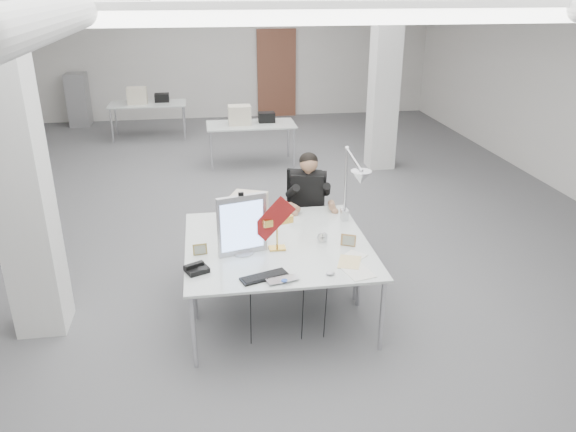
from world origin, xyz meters
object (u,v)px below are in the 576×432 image
object	(u,v)px
seated_person	(308,189)
beige_monitor	(248,210)
desk_main	(284,265)
laptop	(284,282)
architect_lamp	(352,186)
office_chair	(307,213)
monitor	(242,225)
bankers_lamp	(277,234)
desk_phone	(197,269)

from	to	relation	value
seated_person	beige_monitor	size ratio (longest dim) A/B	2.63
beige_monitor	desk_main	bearing A→B (deg)	-53.19
desk_main	laptop	size ratio (longest dim) A/B	6.39
beige_monitor	architect_lamp	world-z (taller)	architect_lamp
office_chair	beige_monitor	xyz separation A→B (m)	(-0.76, -0.64, 0.34)
office_chair	seated_person	bearing A→B (deg)	-72.81
monitor	bankers_lamp	size ratio (longest dim) A/B	1.81
architect_lamp	desk_phone	bearing A→B (deg)	-149.25
desk_main	beige_monitor	size ratio (longest dim) A/B	5.08
bankers_lamp	office_chair	bearing A→B (deg)	49.72
bankers_lamp	architect_lamp	xyz separation A→B (m)	(0.82, 0.36, 0.32)
monitor	beige_monitor	world-z (taller)	monitor
office_chair	bankers_lamp	distance (m)	1.42
bankers_lamp	architect_lamp	distance (m)	0.95
laptop	bankers_lamp	xyz separation A→B (m)	(0.03, 0.67, 0.15)
desk_main	beige_monitor	distance (m)	0.99
architect_lamp	monitor	bearing A→B (deg)	-154.07
monitor	laptop	xyz separation A→B (m)	(0.31, -0.63, -0.28)
seated_person	architect_lamp	distance (m)	0.97
desk_main	laptop	world-z (taller)	laptop
seated_person	monitor	size ratio (longest dim) A/B	1.58
monitor	laptop	distance (m)	0.76
laptop	desk_phone	distance (m)	0.81
office_chair	bankers_lamp	xyz separation A→B (m)	(-0.53, -1.27, 0.34)
desk_main	office_chair	size ratio (longest dim) A/B	1.55
seated_person	monitor	distance (m)	1.54
desk_main	seated_person	distance (m)	1.63
bankers_lamp	architect_lamp	bearing A→B (deg)	6.08
office_chair	desk_main	bearing A→B (deg)	-90.88
monitor	laptop	bearing A→B (deg)	-78.55
office_chair	monitor	bearing A→B (deg)	-106.39
laptop	desk_phone	size ratio (longest dim) A/B	1.49
monitor	laptop	size ratio (longest dim) A/B	2.09
seated_person	desk_phone	bearing A→B (deg)	-112.67
desk_phone	beige_monitor	world-z (taller)	beige_monitor
monitor	bankers_lamp	world-z (taller)	monitor
seated_person	laptop	xyz separation A→B (m)	(-0.56, -1.89, -0.13)
desk_phone	desk_main	bearing A→B (deg)	-21.79
desk_phone	beige_monitor	bearing A→B (deg)	36.82
laptop	architect_lamp	xyz separation A→B (m)	(0.85, 1.03, 0.47)
office_chair	architect_lamp	bearing A→B (deg)	-55.57
laptop	desk_phone	world-z (taller)	desk_phone
architect_lamp	beige_monitor	bearing A→B (deg)	172.45
office_chair	desk_phone	distance (m)	2.08
seated_person	monitor	xyz separation A→B (m)	(-0.87, -1.26, 0.15)
laptop	bankers_lamp	world-z (taller)	bankers_lamp
seated_person	bankers_lamp	world-z (taller)	seated_person
monitor	architect_lamp	bearing A→B (deg)	4.56
office_chair	desk_phone	world-z (taller)	office_chair
office_chair	architect_lamp	size ratio (longest dim) A/B	1.21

